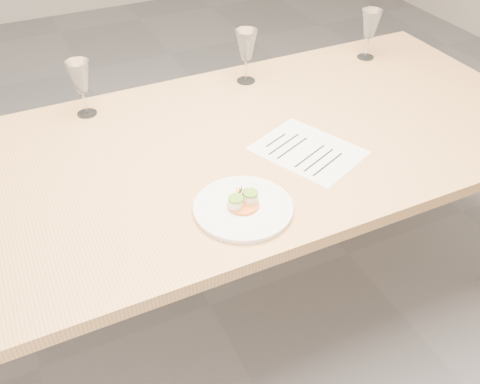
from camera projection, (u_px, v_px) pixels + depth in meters
name	position (u px, v px, depth m)	size (l,w,h in m)	color
ground	(210.00, 305.00, 2.15)	(7.00, 7.00, 0.00)	slate
dining_table	(202.00, 168.00, 1.72)	(2.40, 1.00, 0.75)	tan
dinner_plate	(243.00, 207.00, 1.45)	(0.27, 0.27, 0.07)	white
recipe_sheet	(308.00, 151.00, 1.68)	(0.35, 0.39, 0.00)	white
wine_glass_1	(80.00, 78.00, 1.77)	(0.08, 0.08, 0.20)	white
wine_glass_2	(246.00, 46.00, 1.96)	(0.08, 0.08, 0.20)	white
wine_glass_3	(370.00, 25.00, 2.13)	(0.08, 0.08, 0.20)	white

